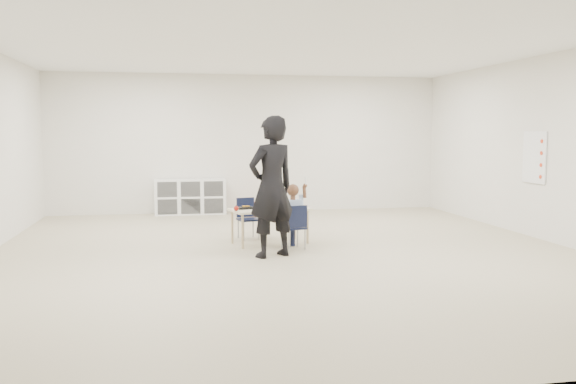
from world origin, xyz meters
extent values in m
plane|color=#B4A98A|center=(0.00, 0.00, 0.00)|extent=(9.00, 9.00, 0.00)
plane|color=white|center=(0.00, 0.00, 2.80)|extent=(9.00, 9.00, 0.00)
cube|color=white|center=(0.00, 4.50, 1.40)|extent=(8.00, 0.02, 2.80)
cube|color=white|center=(0.00, -4.50, 1.40)|extent=(8.00, 0.02, 2.80)
cube|color=white|center=(4.00, 0.00, 1.40)|extent=(0.02, 9.00, 2.80)
cube|color=beige|center=(-0.14, 0.80, 0.51)|extent=(1.24, 0.82, 0.03)
cube|color=black|center=(-0.07, 0.89, 0.54)|extent=(0.25, 0.21, 0.03)
cube|color=black|center=(-0.50, 0.82, 0.54)|extent=(0.25, 0.21, 0.03)
cube|color=white|center=(-0.06, 0.69, 0.57)|extent=(0.08, 0.08, 0.10)
ellipsoid|color=tan|center=(0.18, 0.79, 0.55)|extent=(0.09, 0.09, 0.07)
sphere|color=#9A160E|center=(-0.23, 0.82, 0.56)|extent=(0.07, 0.07, 0.07)
sphere|color=#9A160E|center=(-0.65, 0.62, 0.56)|extent=(0.07, 0.07, 0.07)
cube|color=white|center=(-1.20, 4.28, 0.35)|extent=(1.40, 0.40, 0.70)
cube|color=white|center=(3.98, 0.60, 1.25)|extent=(0.02, 0.60, 0.80)
imported|color=black|center=(-0.26, -0.15, 0.93)|extent=(0.80, 0.69, 1.85)
cube|color=red|center=(0.19, 3.84, 0.12)|extent=(0.40, 0.51, 0.24)
cube|color=yellow|center=(0.57, 3.93, 0.11)|extent=(0.45, 0.53, 0.23)
cube|color=blue|center=(0.67, 3.95, 0.10)|extent=(0.34, 0.42, 0.20)
camera|label=1|loc=(-1.51, -7.96, 1.64)|focal=38.00mm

